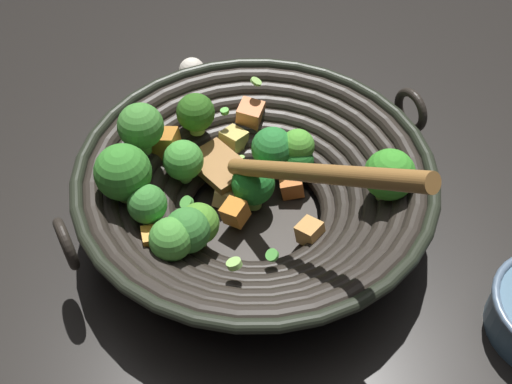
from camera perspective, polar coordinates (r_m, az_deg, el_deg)
The scene contains 3 objects.
ground_plane at distance 0.73m, azimuth -0.07°, elevation -2.57°, with size 4.00×4.00×0.00m, color black.
wok at distance 0.69m, azimuth -0.34°, elevation 0.57°, with size 0.39×0.39×0.23m.
garlic_bulb at distance 0.91m, azimuth -5.77°, elevation 10.79°, with size 0.04×0.04×0.04m, color silver.
Camera 1 is at (0.41, 0.22, 0.57)m, focal length 44.48 mm.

